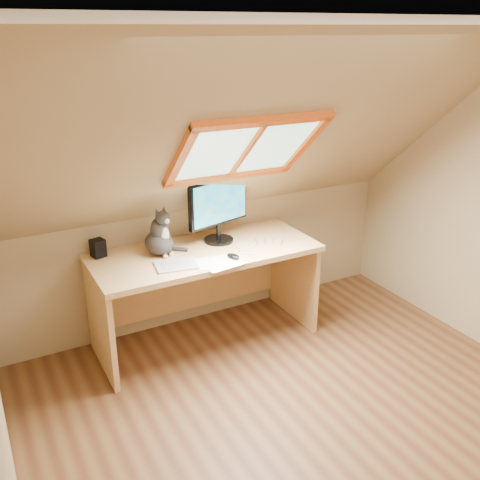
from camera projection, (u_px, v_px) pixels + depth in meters
ground at (325, 436)px, 3.35m from camera, size 3.50×3.50×0.00m
room_shell at (352, 228)px, 2.74m from camera, size 3.52×3.52×2.41m
desk at (201, 274)px, 4.25m from camera, size 1.75×0.76×0.80m
monitor at (219, 206)px, 4.16m from camera, size 0.55×0.24×0.51m
cat at (159, 237)px, 3.98m from camera, size 0.28×0.31×0.38m
desk_speaker at (98, 248)px, 3.96m from camera, size 0.11×0.11×0.14m
graphics_tablet at (176, 265)px, 3.83m from camera, size 0.33×0.26×0.01m
mouse at (233, 256)px, 3.94m from camera, size 0.10×0.13×0.04m
papers at (212, 263)px, 3.87m from camera, size 0.33×0.27×0.00m
cables at (260, 244)px, 4.20m from camera, size 0.51×0.26×0.01m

